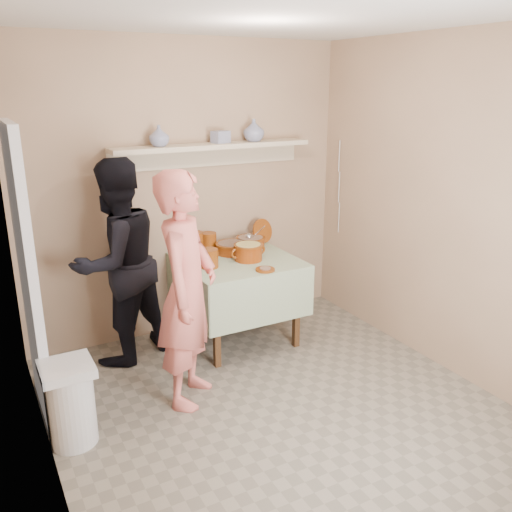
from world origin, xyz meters
TOP-DOWN VIEW (x-y plane):
  - ground at (0.00, 0.00)m, footprint 3.50×3.50m
  - tile_panel at (-1.46, 0.95)m, footprint 0.06×0.70m
  - plate_stack_a at (-0.04, 1.54)m, footprint 0.16×0.16m
  - plate_stack_b at (0.13, 1.61)m, footprint 0.14×0.14m
  - bowl_stack at (-0.05, 1.19)m, footprint 0.16×0.16m
  - empty_bowl at (-0.10, 1.38)m, footprint 0.18×0.18m
  - propped_lid at (0.68, 1.60)m, footprint 0.25×0.14m
  - vase_right at (0.60, 1.62)m, footprint 0.24×0.24m
  - vase_left at (-0.28, 1.62)m, footprint 0.23×0.23m
  - ceramic_box at (0.27, 1.62)m, footprint 0.17×0.14m
  - person_cook at (-0.49, 0.58)m, footprint 0.70×0.73m
  - person_helper at (-0.75, 1.42)m, footprint 1.00×0.91m
  - room_shell at (0.00, 0.00)m, footprint 3.04×3.54m
  - serving_table at (0.25, 1.28)m, footprint 0.97×0.97m
  - cazuela_meat_a at (0.28, 1.44)m, footprint 0.30×0.30m
  - cazuela_meat_b at (0.52, 1.53)m, footprint 0.28×0.28m
  - ladle at (0.49, 1.51)m, footprint 0.08×0.26m
  - cazuela_rice at (0.32, 1.20)m, footprint 0.33×0.25m
  - front_plate at (0.31, 0.89)m, footprint 0.16×0.16m
  - wall_shelf at (0.20, 1.65)m, footprint 1.80×0.25m
  - trash_bin at (-1.35, 0.45)m, footprint 0.32×0.32m
  - electrical_cord at (1.47, 1.48)m, footprint 0.01×0.05m

SIDE VIEW (x-z plane):
  - ground at x=0.00m, z-range 0.00..0.00m
  - trash_bin at x=-1.35m, z-range 0.00..0.56m
  - serving_table at x=0.25m, z-range 0.26..1.02m
  - front_plate at x=0.31m, z-range 0.76..0.78m
  - empty_bowl at x=-0.10m, z-range 0.76..0.81m
  - cazuela_meat_a at x=0.28m, z-range 0.77..0.87m
  - cazuela_meat_b at x=0.52m, z-range 0.77..0.87m
  - bowl_stack at x=-0.05m, z-range 0.76..0.92m
  - person_helper at x=-0.75m, z-range 0.00..1.68m
  - person_cook at x=-0.49m, z-range 0.00..1.69m
  - cazuela_rice at x=0.32m, z-range 0.77..0.92m
  - plate_stack_b at x=0.13m, z-range 0.76..0.93m
  - plate_stack_a at x=-0.04m, z-range 0.76..0.97m
  - ladle at x=0.49m, z-range 0.78..0.97m
  - propped_lid at x=0.68m, z-range 0.77..1.00m
  - tile_panel at x=-1.46m, z-range 0.00..2.00m
  - electrical_cord at x=1.47m, z-range 0.80..1.70m
  - room_shell at x=0.00m, z-range 0.30..2.92m
  - wall_shelf at x=0.20m, z-range 1.57..1.78m
  - ceramic_box at x=0.27m, z-range 1.72..1.82m
  - vase_left at x=-0.28m, z-range 1.72..1.89m
  - vase_right at x=0.60m, z-range 1.72..1.91m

